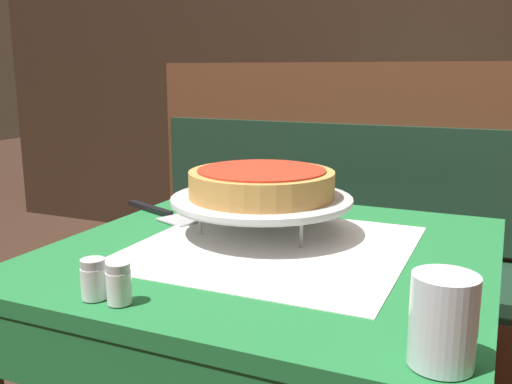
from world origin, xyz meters
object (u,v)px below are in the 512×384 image
(booth_bench, at_px, (322,287))
(pizza_pan_stand, at_px, (262,201))
(pepper_shaker, at_px, (119,283))
(condiment_caddy, at_px, (401,137))
(pizza_server, at_px, (164,213))
(salt_shaker, at_px, (94,279))
(dining_table_front, at_px, (273,288))
(deep_dish_pizza, at_px, (262,183))
(dining_table_rear, at_px, (403,171))
(water_glass_near, at_px, (443,320))

(booth_bench, distance_m, pizza_pan_stand, 0.87)
(pepper_shaker, bearing_deg, condiment_caddy, 88.41)
(pizza_server, bearing_deg, salt_shaker, -68.60)
(pepper_shaker, bearing_deg, dining_table_front, 74.06)
(booth_bench, bearing_deg, condiment_caddy, 84.53)
(deep_dish_pizza, height_order, salt_shaker, deep_dish_pizza)
(dining_table_rear, height_order, pizza_pan_stand, pizza_pan_stand)
(booth_bench, distance_m, pepper_shaker, 1.25)
(pizza_server, bearing_deg, water_glass_near, -34.32)
(booth_bench, relative_size, pizza_pan_stand, 3.56)
(pizza_pan_stand, xyz_separation_m, deep_dish_pizza, (0.00, 0.00, 0.04))
(condiment_caddy, bearing_deg, dining_table_front, -88.41)
(pizza_pan_stand, bearing_deg, pepper_shaker, -95.83)
(booth_bench, xyz_separation_m, pizza_server, (-0.21, -0.67, 0.41))
(pizza_server, height_order, pepper_shaker, pepper_shaker)
(dining_table_front, height_order, pizza_server, pizza_server)
(pizza_pan_stand, bearing_deg, water_glass_near, -45.69)
(dining_table_rear, bearing_deg, pizza_server, -102.04)
(pizza_server, distance_m, water_glass_near, 0.87)
(pizza_pan_stand, xyz_separation_m, water_glass_near, (0.43, -0.44, -0.01))
(booth_bench, height_order, deep_dish_pizza, booth_bench)
(dining_table_rear, distance_m, condiment_caddy, 0.17)
(pizza_pan_stand, distance_m, salt_shaker, 0.46)
(pizza_pan_stand, bearing_deg, deep_dish_pizza, 45.00)
(pepper_shaker, xyz_separation_m, condiment_caddy, (0.06, 2.09, 0.01))
(dining_table_rear, height_order, deep_dish_pizza, deep_dish_pizza)
(dining_table_front, distance_m, condiment_caddy, 1.73)
(booth_bench, bearing_deg, water_glass_near, -66.44)
(dining_table_front, distance_m, water_glass_near, 0.54)
(deep_dish_pizza, xyz_separation_m, condiment_caddy, (0.01, 1.65, -0.07))
(dining_table_rear, relative_size, pepper_shaker, 11.37)
(booth_bench, relative_size, pepper_shaker, 21.80)
(water_glass_near, height_order, pepper_shaker, water_glass_near)
(booth_bench, height_order, salt_shaker, booth_bench)
(dining_table_rear, xyz_separation_m, pizza_pan_stand, (-0.04, -1.59, 0.19))
(dining_table_rear, bearing_deg, water_glass_near, -79.10)
(water_glass_near, xyz_separation_m, pepper_shaker, (-0.48, -0.01, -0.03))
(dining_table_rear, bearing_deg, booth_bench, -97.55)
(dining_table_rear, relative_size, deep_dish_pizza, 2.32)
(dining_table_rear, xyz_separation_m, deep_dish_pizza, (-0.04, -1.59, 0.23))
(deep_dish_pizza, xyz_separation_m, water_glass_near, (0.43, -0.44, -0.06))
(water_glass_near, distance_m, condiment_caddy, 2.13)
(dining_table_rear, bearing_deg, pepper_shaker, -92.39)
(pizza_server, relative_size, pepper_shaker, 4.28)
(pepper_shaker, height_order, condiment_caddy, condiment_caddy)
(dining_table_front, bearing_deg, pizza_server, 160.17)
(booth_bench, relative_size, pizza_server, 5.09)
(deep_dish_pizza, distance_m, pepper_shaker, 0.46)
(pizza_pan_stand, relative_size, water_glass_near, 3.44)
(dining_table_rear, height_order, pizza_server, pizza_server)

